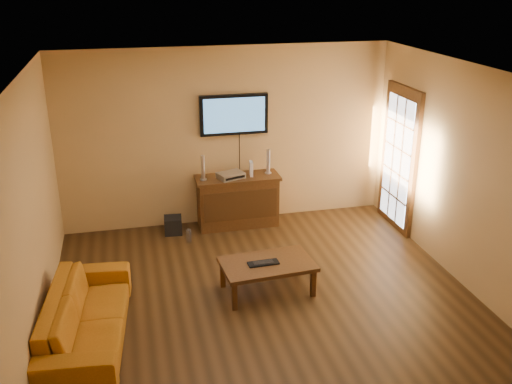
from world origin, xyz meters
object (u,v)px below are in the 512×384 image
object	(u,v)px
coffee_table	(267,266)
game_console	(251,169)
speaker_right	(268,162)
speaker_left	(203,169)
bottle	(189,236)
media_console	(238,201)
television	(234,115)
keyboard	(263,263)
sofa	(86,309)
av_receiver	(231,175)
subwoofer	(173,225)

from	to	relation	value
coffee_table	game_console	xyz separation A→B (m)	(0.26, 2.02, 0.55)
coffee_table	speaker_right	bearing A→B (deg)	75.41
speaker_left	bottle	xyz separation A→B (m)	(-0.30, -0.42, -0.86)
media_console	bottle	distance (m)	0.98
bottle	game_console	bearing A→B (deg)	23.48
media_console	speaker_right	world-z (taller)	speaker_right
media_console	speaker_left	xyz separation A→B (m)	(-0.52, -0.02, 0.57)
game_console	media_console	bearing A→B (deg)	-171.44
television	keyboard	world-z (taller)	television
game_console	sofa	bearing A→B (deg)	-126.15
sofa	av_receiver	size ratio (longest dim) A/B	5.25
coffee_table	av_receiver	xyz separation A→B (m)	(-0.06, 1.98, 0.49)
game_console	speaker_left	bearing A→B (deg)	-171.06
coffee_table	speaker_left	world-z (taller)	speaker_left
game_console	coffee_table	bearing A→B (deg)	-90.62
television	subwoofer	size ratio (longest dim) A/B	3.98
subwoofer	bottle	bearing A→B (deg)	-58.42
television	coffee_table	size ratio (longest dim) A/B	0.89
speaker_left	subwoofer	distance (m)	0.97
coffee_table	sofa	size ratio (longest dim) A/B	0.59
television	speaker_right	bearing A→B (deg)	-18.06
bottle	speaker_right	bearing A→B (deg)	20.36
speaker_right	game_console	bearing A→B (deg)	-172.43
media_console	game_console	world-z (taller)	game_console
speaker_right	keyboard	bearing A→B (deg)	-105.87
speaker_left	game_console	xyz separation A→B (m)	(0.74, 0.03, -0.06)
av_receiver	speaker_right	bearing A→B (deg)	-11.74
media_console	av_receiver	size ratio (longest dim) A/B	3.39
speaker_left	sofa	bearing A→B (deg)	-122.88
speaker_right	keyboard	distance (m)	2.23
sofa	subwoofer	distance (m)	2.73
game_console	subwoofer	bearing A→B (deg)	-169.46
subwoofer	keyboard	world-z (taller)	keyboard
av_receiver	subwoofer	bearing A→B (deg)	163.38
bottle	keyboard	size ratio (longest dim) A/B	0.58
sofa	coffee_table	bearing A→B (deg)	-70.61
coffee_table	av_receiver	distance (m)	2.04
sofa	subwoofer	xyz separation A→B (m)	(1.14, 2.46, -0.26)
media_console	speaker_right	size ratio (longest dim) A/B	3.34
speaker_left	bottle	bearing A→B (deg)	-125.43
television	sofa	bearing A→B (deg)	-128.08
sofa	speaker_left	xyz separation A→B (m)	(1.63, 2.52, 0.58)
speaker_left	speaker_right	distance (m)	1.01
speaker_left	av_receiver	distance (m)	0.43
coffee_table	bottle	world-z (taller)	coffee_table
sofa	keyboard	distance (m)	2.11
keyboard	media_console	bearing A→B (deg)	87.15
av_receiver	keyboard	xyz separation A→B (m)	(0.01, -2.00, -0.43)
speaker_left	game_console	size ratio (longest dim) A/B	1.72
game_console	subwoofer	xyz separation A→B (m)	(-1.22, -0.08, -0.77)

